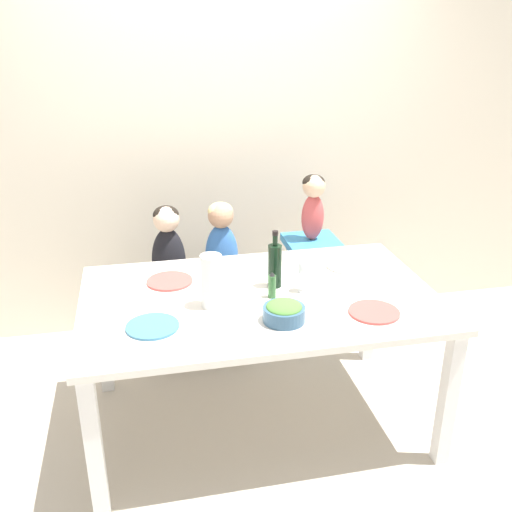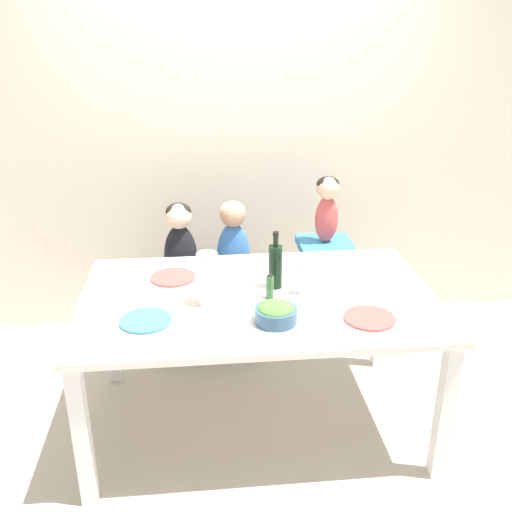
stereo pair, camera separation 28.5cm
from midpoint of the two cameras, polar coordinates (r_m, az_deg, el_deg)
ground_plane at (r=3.27m, az=-2.29°, el=-16.19°), size 14.00×14.00×0.00m
wall_back at (r=3.86m, az=-5.89°, el=12.10°), size 10.00×0.06×2.70m
dining_table at (r=2.89m, az=-2.50°, el=-5.54°), size 1.76×1.08×0.77m
chair_far_left at (r=3.69m, az=-10.65°, el=-4.66°), size 0.40×0.38×0.46m
chair_far_center at (r=3.70m, az=-5.55°, el=-4.24°), size 0.40×0.38×0.46m
chair_right_highchair at (r=3.72m, az=3.33°, el=-0.84°), size 0.34×0.32×0.74m
person_child_left at (r=3.53m, az=-11.09°, el=0.86°), size 0.21×0.16×0.56m
person_child_center at (r=3.55m, az=-5.79°, el=1.28°), size 0.21×0.16×0.56m
person_baby_right at (r=3.57m, az=3.48°, el=5.50°), size 0.15×0.15×0.42m
wine_bottle at (r=2.89m, az=-0.92°, el=-0.90°), size 0.07×0.07×0.30m
paper_towel_roll at (r=2.71m, az=-7.48°, el=-2.58°), size 0.10×0.10×0.26m
wine_glass_near at (r=2.84m, az=2.02°, el=-1.38°), size 0.07×0.07×0.18m
salad_bowl_large at (r=2.60m, az=-0.32°, el=-5.66°), size 0.19×0.19×0.10m
dinner_plate_front_left at (r=2.63m, az=-13.41°, el=-6.94°), size 0.24×0.24×0.01m
dinner_plate_back_left at (r=3.04m, az=-11.31°, el=-2.54°), size 0.24×0.24×0.01m
dinner_plate_back_right at (r=3.19m, az=6.63°, el=-1.00°), size 0.24×0.24×0.01m
dinner_plate_front_right at (r=2.71m, az=8.80°, el=-5.63°), size 0.24×0.24×0.01m
condiment_bottle_hot_sauce at (r=2.80m, az=-1.29°, el=-3.02°), size 0.04×0.04×0.14m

